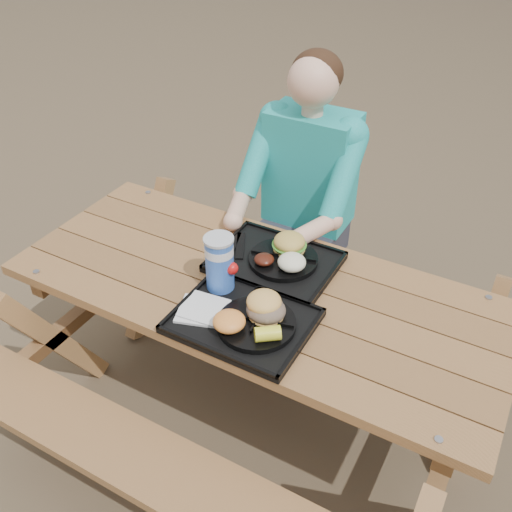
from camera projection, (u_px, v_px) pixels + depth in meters
The scene contains 18 objects.
ground at pixel (256, 416), 2.51m from camera, with size 60.00×60.00×0.00m, color #999999.
picnic_table at pixel (256, 357), 2.28m from camera, with size 1.80×1.49×0.75m, color #999999, non-canonical shape.
tray_near at pixel (243, 322), 1.89m from camera, with size 0.45×0.35×0.02m, color black.
tray_far at pixel (275, 263), 2.15m from camera, with size 0.45×0.35×0.02m, color black.
plate_near at pixel (256, 324), 1.85m from camera, with size 0.26×0.26×0.02m, color black.
plate_far at pixel (283, 259), 2.13m from camera, with size 0.26×0.26×0.02m, color black.
napkin_stack at pixel (200, 310), 1.91m from camera, with size 0.14×0.14×0.02m, color silver.
soda_cup at pixel (220, 264), 1.96m from camera, with size 0.10×0.10×0.20m, color #184BB6.
condiment_bbq at pixel (260, 293), 1.97m from camera, with size 0.04×0.04×0.03m, color #320D05.
condiment_mustard at pixel (274, 301), 1.94m from camera, with size 0.05×0.05×0.03m, color yellow.
sandwich at pixel (266, 301), 1.83m from camera, with size 0.12×0.12×0.13m, color #F3B255, non-canonical shape.
mac_cheese at pixel (229, 321), 1.81m from camera, with size 0.11×0.11×0.05m, color #FFA043.
corn_cob at pixel (268, 334), 1.77m from camera, with size 0.08×0.08×0.05m, color #F9F534, non-canonical shape.
cutlery_far at pixel (240, 246), 2.22m from camera, with size 0.03×0.17×0.01m, color black.
burger at pixel (290, 238), 2.13m from camera, with size 0.12×0.12×0.11m, color gold, non-canonical shape.
baked_beans at pixel (264, 259), 2.09m from camera, with size 0.07×0.07×0.03m, color #48190E.
potato_salad at pixel (292, 262), 2.06m from camera, with size 0.10×0.10×0.06m, color white.
diner at pixel (306, 214), 2.65m from camera, with size 0.48×0.84×1.28m, color teal, non-canonical shape.
Camera 1 is at (0.78, -1.39, 2.06)m, focal length 40.00 mm.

